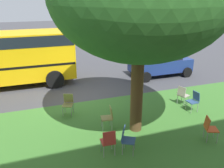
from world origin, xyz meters
TOP-DOWN VIEW (x-y plane):
  - ground at (0.00, 0.00)m, footprint 80.00×80.00m
  - grass_verge at (0.00, 3.20)m, footprint 48.00×6.00m
  - chair_0 at (-4.30, 2.72)m, footprint 0.44×0.44m
  - chair_1 at (0.16, 4.43)m, footprint 0.44×0.44m
  - chair_2 at (-0.37, 2.90)m, footprint 0.48×0.48m
  - chair_3 at (0.83, 1.20)m, footprint 0.54×0.55m
  - chair_4 at (-4.23, 2.01)m, footprint 0.54×0.53m
  - chair_5 at (-3.34, 4.82)m, footprint 0.55×0.54m
  - chair_6 at (-0.42, 4.49)m, footprint 0.57×0.57m
  - parked_car at (-5.52, -2.15)m, footprint 3.70×1.92m

SIDE VIEW (x-z plane):
  - ground at x=0.00m, z-range 0.00..0.00m
  - grass_verge at x=0.00m, z-range 0.00..0.01m
  - chair_0 at x=-4.30m, z-range 0.08..0.96m
  - chair_1 at x=0.16m, z-range 0.08..0.96m
  - chair_2 at x=-0.37m, z-range 0.08..0.96m
  - chair_3 at x=0.83m, z-range 0.08..0.96m
  - chair_4 at x=-4.23m, z-range 0.08..0.96m
  - chair_5 at x=-3.34m, z-range 0.08..0.96m
  - chair_6 at x=-0.42m, z-range 0.08..0.96m
  - parked_car at x=-5.52m, z-range 0.01..1.66m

